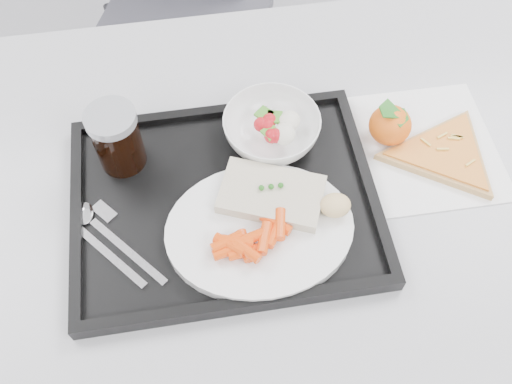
# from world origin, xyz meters

# --- Properties ---
(table) EXTENTS (1.20, 0.80, 0.75)m
(table) POSITION_xyz_m (0.00, 0.30, 0.68)
(table) COLOR #B5B5B7
(table) RESTS_ON ground
(tray) EXTENTS (0.45, 0.35, 0.03)m
(tray) POSITION_xyz_m (-0.06, 0.28, 0.76)
(tray) COLOR black
(tray) RESTS_ON table
(dinner_plate) EXTENTS (0.27, 0.27, 0.02)m
(dinner_plate) POSITION_xyz_m (-0.02, 0.21, 0.77)
(dinner_plate) COLOR white
(dinner_plate) RESTS_ON tray
(fish_fillet) EXTENTS (0.17, 0.14, 0.03)m
(fish_fillet) POSITION_xyz_m (0.01, 0.26, 0.79)
(fish_fillet) COLOR beige
(fish_fillet) RESTS_ON dinner_plate
(bread_roll) EXTENTS (0.05, 0.05, 0.03)m
(bread_roll) POSITION_xyz_m (0.09, 0.22, 0.80)
(bread_roll) COLOR tan
(bread_roll) RESTS_ON dinner_plate
(salad_bowl) EXTENTS (0.15, 0.15, 0.05)m
(salad_bowl) POSITION_xyz_m (0.03, 0.38, 0.79)
(salad_bowl) COLOR white
(salad_bowl) RESTS_ON tray
(cola_glass) EXTENTS (0.07, 0.07, 0.11)m
(cola_glass) POSITION_xyz_m (-0.20, 0.37, 0.82)
(cola_glass) COLOR black
(cola_glass) RESTS_ON tray
(cutlery) EXTENTS (0.14, 0.15, 0.01)m
(cutlery) POSITION_xyz_m (-0.23, 0.24, 0.77)
(cutlery) COLOR silver
(cutlery) RESTS_ON tray
(napkin) EXTENTS (0.25, 0.24, 0.00)m
(napkin) POSITION_xyz_m (0.26, 0.33, 0.75)
(napkin) COLOR white
(napkin) RESTS_ON table
(tangerine) EXTENTS (0.08, 0.08, 0.07)m
(tangerine) POSITION_xyz_m (0.22, 0.36, 0.79)
(tangerine) COLOR orange
(tangerine) RESTS_ON napkin
(pizza_slice) EXTENTS (0.25, 0.25, 0.02)m
(pizza_slice) POSITION_xyz_m (0.30, 0.31, 0.76)
(pizza_slice) COLOR #DEBC73
(pizza_slice) RESTS_ON napkin
(carrot_pile) EXTENTS (0.12, 0.08, 0.02)m
(carrot_pile) POSITION_xyz_m (-0.03, 0.19, 0.80)
(carrot_pile) COLOR #F0470D
(carrot_pile) RESTS_ON dinner_plate
(salad_contents) EXTENTS (0.07, 0.07, 0.03)m
(salad_contents) POSITION_xyz_m (0.04, 0.37, 0.80)
(salad_contents) COLOR red
(salad_contents) RESTS_ON salad_bowl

